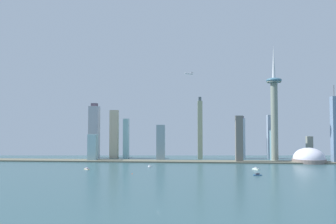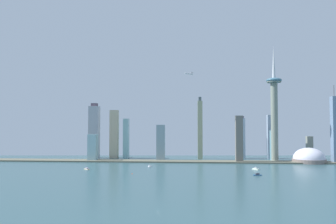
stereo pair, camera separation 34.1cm
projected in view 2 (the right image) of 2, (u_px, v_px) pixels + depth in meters
The scene contains 23 objects.
ground_plane at pixel (158, 210), 352.26m from camera, with size 6000.00×6000.00×0.00m, color #32525A.
waterfront_pier at pixel (177, 161), 822.01m from camera, with size 998.15×48.11×3.10m, color #616050.
observation_tower at pixel (274, 106), 831.93m from camera, with size 39.74×39.74×301.72m.
stadium_dome at pixel (309, 159), 806.06m from camera, with size 81.06×81.06×55.29m.
skyscraper_0 at pixel (94, 132), 911.92m from camera, with size 27.49×25.45×155.93m.
skyscraper_1 at pixel (242, 138), 915.25m from camera, with size 12.98×20.75×119.39m.
skyscraper_2 at pixel (93, 140), 945.45m from camera, with size 25.35×14.36×107.26m.
skyscraper_3 at pixel (273, 145), 862.57m from camera, with size 15.45×18.37×89.25m.
skyscraper_4 at pixel (239, 139), 811.52m from camera, with size 17.72×17.41×117.77m.
skyscraper_5 at pixel (310, 148), 892.33m from camera, with size 15.97×14.00×63.08m.
skyscraper_6 at pixel (272, 137), 899.74m from camera, with size 25.66×15.36×122.08m.
skyscraper_7 at pixel (200, 129), 898.18m from camera, with size 13.41×12.65×172.68m.
skyscraper_8 at pixel (126, 138), 918.96m from camera, with size 13.70×25.12×112.19m.
skyscraper_9 at pixel (161, 143), 851.49m from camera, with size 22.40×14.45×94.64m.
skyscraper_10 at pixel (335, 130), 799.98m from camera, with size 14.66×18.72×193.50m.
skyscraper_11 at pixel (114, 134), 919.79m from camera, with size 23.30×16.61×136.85m.
skyscraper_12 at pixel (93, 148), 843.34m from camera, with size 22.69×21.10×69.84m.
boat_0 at pixel (256, 169), 677.46m from camera, with size 13.50×13.67×7.27m.
boat_1 at pixel (87, 169), 680.96m from camera, with size 14.85×14.55×3.84m.
boat_2 at pixel (150, 166), 724.44m from camera, with size 8.78×13.68×6.85m.
boat_3 at pixel (257, 175), 599.30m from camera, with size 15.83×6.09×4.31m.
channel_buoy_0 at pixel (132, 174), 615.54m from camera, with size 2.00×2.00×1.98m, color #E54C19.
airplane at pixel (189, 74), 825.19m from camera, with size 24.91×26.83×7.92m.
Camera 2 is at (36.81, -354.70, 93.01)m, focal length 34.49 mm.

